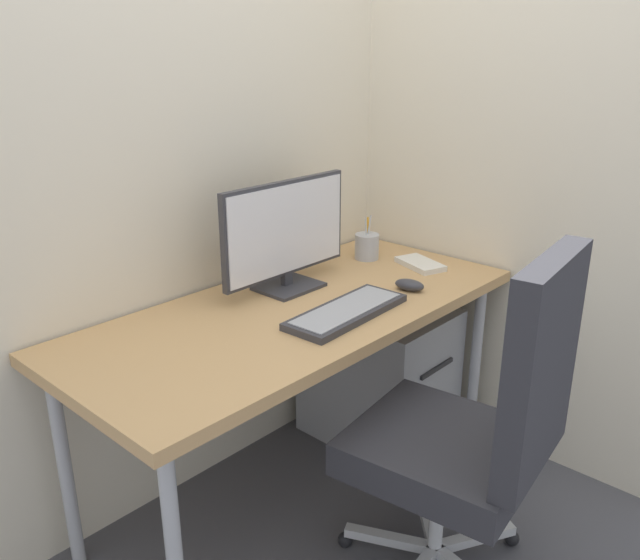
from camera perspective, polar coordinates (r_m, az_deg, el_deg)
The scene contains 11 objects.
ground_plane at distance 2.49m, azimuth -1.72°, elevation -18.03°, with size 8.00×8.00×0.00m, color #4C4C51.
wall_back at distance 2.25m, azimuth -9.31°, elevation 16.35°, with size 2.61×0.04×2.80m, color beige.
wall_side_right at distance 2.54m, azimuth 14.00°, elevation 16.42°, with size 0.04×1.72×2.80m, color beige.
desk at distance 2.14m, azimuth -1.90°, elevation -3.70°, with size 1.58×0.69×0.73m.
office_chair at distance 1.89m, azimuth 13.59°, elevation -12.40°, with size 0.58×0.59×1.06m.
filing_cabinet at distance 2.67m, azimuth 5.10°, elevation -8.03°, with size 0.41×0.55×0.56m.
monitor at distance 2.22m, azimuth -2.99°, elevation 4.11°, with size 0.55×0.17×0.38m.
keyboard at distance 2.05m, azimuth 2.34°, elevation -2.77°, with size 0.45×0.19×0.03m.
mouse at distance 2.27m, azimuth 7.85°, elevation -0.44°, with size 0.06×0.11×0.04m, color #333338.
pen_holder at distance 2.58m, azimuth 4.13°, elevation 2.98°, with size 0.10×0.10×0.17m.
notebook at distance 2.52m, azimuth 8.78°, elevation 1.40°, with size 0.11×0.19×0.02m, color silver.
Camera 1 is at (-1.40, -1.38, 1.53)m, focal length 36.51 mm.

